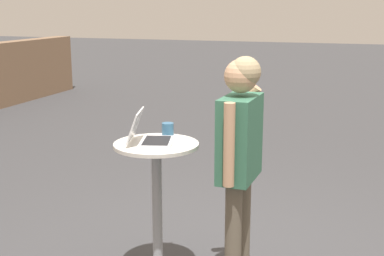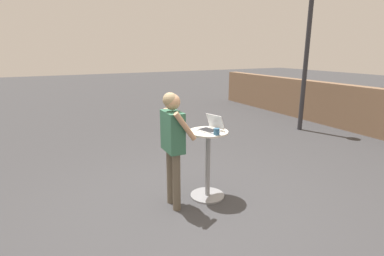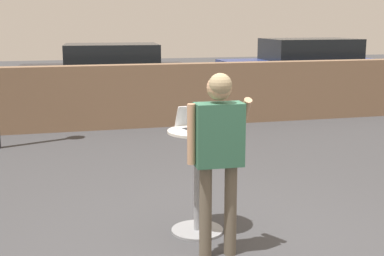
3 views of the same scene
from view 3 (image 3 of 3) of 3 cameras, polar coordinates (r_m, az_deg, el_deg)
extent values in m
plane|color=#3D3D3F|center=(5.07, 3.78, -12.65)|extent=(50.00, 50.00, 0.00)
cube|color=#84664C|center=(10.51, -6.49, 3.40)|extent=(15.04, 0.35, 1.23)
cylinder|color=gray|center=(5.41, 0.57, -10.85)|extent=(0.52, 0.52, 0.03)
cylinder|color=gray|center=(5.24, 0.58, -5.76)|extent=(0.07, 0.07, 0.98)
cylinder|color=beige|center=(5.12, 0.59, -0.37)|extent=(0.58, 0.58, 0.02)
cube|color=silver|center=(5.11, 0.61, -0.14)|extent=(0.35, 0.29, 0.02)
cube|color=black|center=(5.11, 0.61, -0.03)|extent=(0.30, 0.24, 0.00)
cube|color=silver|center=(5.21, -0.20, 1.34)|extent=(0.31, 0.16, 0.21)
cube|color=white|center=(5.21, -0.17, 1.35)|extent=(0.29, 0.14, 0.18)
cylinder|color=#336084|center=(5.17, 2.98, 0.40)|extent=(0.08, 0.08, 0.09)
torus|color=#336084|center=(5.19, 3.56, 0.45)|extent=(0.04, 0.01, 0.04)
cylinder|color=brown|center=(4.74, 1.45, -8.95)|extent=(0.11, 0.11, 0.83)
cylinder|color=brown|center=(4.79, 4.12, -8.72)|extent=(0.11, 0.11, 0.83)
cube|color=#33664C|center=(4.57, 2.88, -0.71)|extent=(0.42, 0.22, 0.55)
sphere|color=tan|center=(4.51, 2.93, 4.32)|extent=(0.22, 0.22, 0.22)
sphere|color=#9E8966|center=(4.48, 3.03, 4.62)|extent=(0.20, 0.20, 0.20)
cylinder|color=tan|center=(4.51, -0.08, -0.68)|extent=(0.07, 0.07, 0.52)
cylinder|color=tan|center=(4.69, 5.48, 1.03)|extent=(0.08, 0.31, 0.40)
cube|color=black|center=(13.02, -9.37, 5.03)|extent=(4.10, 2.09, 0.71)
cube|color=black|center=(12.97, -8.57, 7.74)|extent=(2.30, 1.74, 0.51)
cylinder|color=black|center=(12.27, -15.01, 2.89)|extent=(0.68, 0.27, 0.67)
cylinder|color=black|center=(13.94, -14.46, 3.90)|extent=(0.68, 0.27, 0.67)
cylinder|color=black|center=(12.30, -3.51, 3.28)|extent=(0.68, 0.27, 0.67)
cylinder|color=black|center=(13.97, -4.32, 4.24)|extent=(0.68, 0.27, 0.67)
cube|color=navy|center=(14.14, 11.60, 5.52)|extent=(4.14, 1.78, 0.79)
cube|color=black|center=(14.19, 12.47, 8.20)|extent=(2.28, 1.55, 0.54)
cylinder|color=black|center=(12.91, 8.02, 3.47)|extent=(0.62, 0.22, 0.62)
cylinder|color=black|center=(14.45, 5.52, 4.36)|extent=(0.62, 0.22, 0.62)
cylinder|color=black|center=(14.08, 17.73, 3.69)|extent=(0.62, 0.22, 0.62)
cylinder|color=black|center=(15.50, 14.48, 4.53)|extent=(0.62, 0.22, 0.62)
camera|label=1|loc=(3.98, -43.84, 6.63)|focal=50.00mm
camera|label=2|loc=(5.64, 46.91, 8.97)|focal=28.00mm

